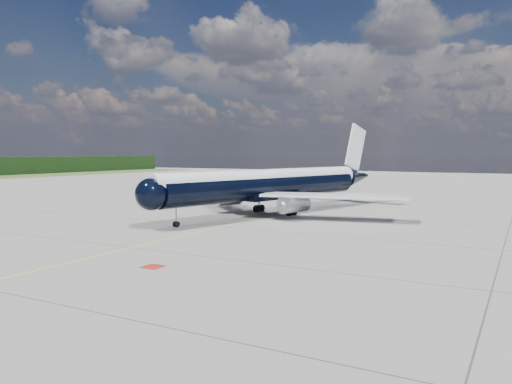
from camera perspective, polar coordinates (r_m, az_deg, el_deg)
ground at (r=76.60m, az=4.04°, el=-2.02°), size 320.00×320.00×0.00m
taxiway_centerline at (r=72.12m, az=2.37°, el=-2.42°), size 0.16×160.00×0.01m
red_marking at (r=39.37m, az=-11.70°, el=-8.36°), size 1.60×1.60×0.01m
main_airliner at (r=70.78m, az=2.09°, el=0.91°), size 37.75×46.75×13.73m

